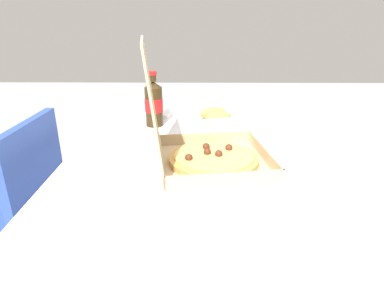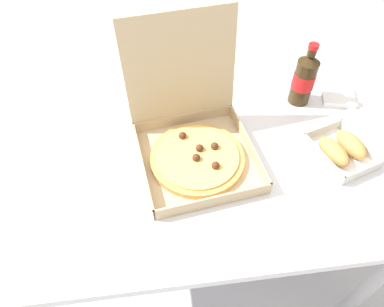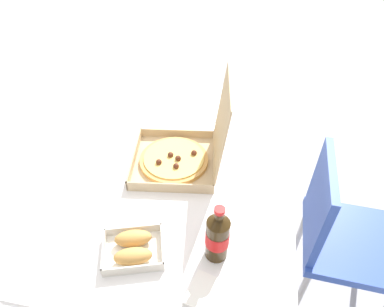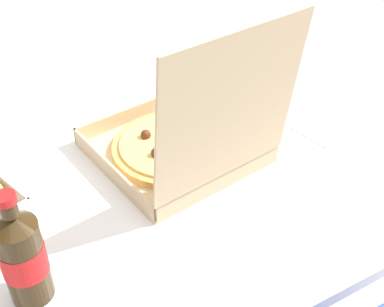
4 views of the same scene
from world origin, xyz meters
name	(u,v)px [view 4 (image 4 of 4)]	position (x,y,z in m)	size (l,w,h in m)	color
dining_table	(188,191)	(0.00, 0.00, 0.64)	(1.33, 0.85, 0.71)	white
pizza_box_open	(183,142)	(0.00, -0.02, 0.76)	(0.38, 0.42, 0.38)	tan
cola_bottle	(23,256)	(0.39, 0.17, 0.80)	(0.07, 0.07, 0.22)	#33230F
paper_menu	(330,119)	(-0.40, 0.01, 0.71)	(0.21, 0.15, 0.00)	white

